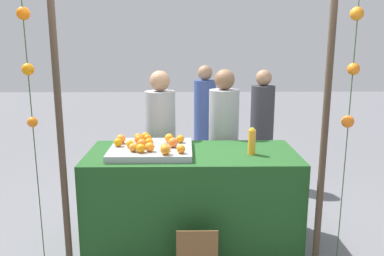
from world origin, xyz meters
TOP-DOWN VIEW (x-y plane):
  - ground_plane at (0.00, 0.00)m, footprint 24.00×24.00m
  - stall_counter at (0.00, 0.00)m, footprint 1.98×0.90m
  - orange_tray at (-0.38, -0.02)m, footprint 0.76×0.68m
  - orange_0 at (-0.53, 0.21)m, footprint 0.07×0.07m
  - orange_1 at (-0.38, -0.19)m, footprint 0.08×0.08m
  - orange_2 at (-0.18, -0.05)m, footprint 0.09×0.09m
  - orange_3 at (-0.43, 0.14)m, footprint 0.08×0.08m
  - orange_4 at (-0.58, -0.06)m, footprint 0.07×0.07m
  - orange_5 at (-0.46, -0.23)m, footprint 0.08×0.08m
  - orange_6 at (-0.53, -0.19)m, footprint 0.08×0.08m
  - orange_7 at (-0.70, -0.01)m, footprint 0.08×0.08m
  - orange_8 at (-0.24, -0.29)m, footprint 0.09×0.09m
  - orange_9 at (-0.11, 0.12)m, footprint 0.08×0.08m
  - orange_10 at (-0.47, 0.25)m, footprint 0.07×0.07m
  - orange_11 at (-0.10, -0.25)m, footprint 0.08×0.08m
  - orange_12 at (-0.25, -0.18)m, footprint 0.07×0.07m
  - orange_13 at (-0.69, 0.10)m, footprint 0.09×0.09m
  - orange_14 at (-0.51, 0.07)m, footprint 0.09×0.09m
  - orange_15 at (-0.41, 0.00)m, footprint 0.08×0.08m
  - orange_16 at (-0.22, 0.13)m, footprint 0.09×0.09m
  - orange_17 at (-0.47, -0.07)m, footprint 0.09×0.09m
  - juice_bottle at (0.55, -0.08)m, footprint 0.07×0.07m
  - chalkboard_sign at (0.03, -0.64)m, footprint 0.34×0.03m
  - vendor_left at (-0.34, 0.68)m, footprint 0.33×0.33m
  - vendor_right at (0.36, 0.70)m, footprint 0.33×0.33m
  - crowd_person_0 at (0.22, 2.20)m, footprint 0.32×0.32m
  - crowd_person_1 at (0.98, 1.67)m, footprint 0.32×0.32m
  - canopy_post_left at (-1.07, -0.49)m, footprint 0.06×0.06m
  - canopy_post_right at (1.07, -0.49)m, footprint 0.06×0.06m
  - garland_strand_left at (-1.27, -0.51)m, footprint 0.10×0.12m
  - garland_strand_right at (1.24, -0.52)m, footprint 0.11×0.12m

SIDE VIEW (x-z plane):
  - ground_plane at x=0.00m, z-range 0.00..0.00m
  - chalkboard_sign at x=0.03m, z-range -0.01..0.45m
  - stall_counter at x=0.00m, z-range 0.00..0.93m
  - crowd_person_1 at x=0.98m, z-range -0.05..1.53m
  - crowd_person_0 at x=0.22m, z-range -0.06..1.56m
  - vendor_left at x=-0.34m, z-range -0.06..1.59m
  - vendor_right at x=0.36m, z-range -0.06..1.60m
  - orange_tray at x=-0.38m, z-range 0.93..0.99m
  - orange_12 at x=-0.25m, z-range 0.99..1.06m
  - orange_4 at x=-0.58m, z-range 0.99..1.06m
  - orange_0 at x=-0.53m, z-range 0.99..1.06m
  - orange_10 at x=-0.47m, z-range 0.99..1.06m
  - orange_6 at x=-0.53m, z-range 0.99..1.07m
  - orange_9 at x=-0.11m, z-range 0.99..1.07m
  - orange_11 at x=-0.10m, z-range 0.99..1.07m
  - orange_15 at x=-0.41m, z-range 0.99..1.07m
  - orange_7 at x=-0.70m, z-range 0.99..1.07m
  - orange_5 at x=-0.46m, z-range 0.99..1.07m
  - orange_3 at x=-0.43m, z-range 0.99..1.07m
  - orange_1 at x=-0.38m, z-range 0.99..1.07m
  - orange_17 at x=-0.47m, z-range 0.99..1.08m
  - orange_16 at x=-0.22m, z-range 0.99..1.08m
  - orange_13 at x=-0.69m, z-range 0.99..1.08m
  - orange_14 at x=-0.51m, z-range 0.99..1.08m
  - orange_8 at x=-0.24m, z-range 0.99..1.08m
  - orange_2 at x=-0.18m, z-range 0.99..1.08m
  - juice_bottle at x=0.55m, z-range 0.92..1.17m
  - canopy_post_left at x=-1.07m, z-range 0.00..2.33m
  - canopy_post_right at x=1.07m, z-range 0.00..2.33m
  - garland_strand_right at x=1.24m, z-range 0.60..2.86m
  - garland_strand_left at x=-1.27m, z-range 0.65..2.91m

